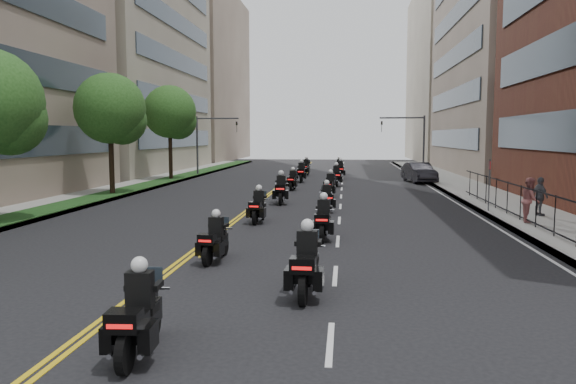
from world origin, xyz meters
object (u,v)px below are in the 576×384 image
Objects in this scene: motorcycle_11 at (340,170)px; motorcycle_5 at (327,199)px; motorcycle_3 at (323,221)px; motorcycle_12 at (306,168)px; parked_sedan at (419,172)px; motorcycle_13 at (339,167)px; pedestrian_b at (530,200)px; pedestrian_c at (540,196)px; motorcycle_9 at (336,177)px; motorcycle_6 at (281,191)px; motorcycle_10 at (301,173)px; motorcycle_7 at (330,186)px; motorcycle_2 at (215,241)px; motorcycle_8 at (293,181)px; motorcycle_4 at (258,208)px; motorcycle_0 at (138,318)px; motorcycle_1 at (307,266)px.

motorcycle_5 is at bearing -92.49° from motorcycle_11.
motorcycle_5 is (-0.12, 7.49, -0.05)m from motorcycle_3.
motorcycle_12 is 11.88m from parked_sedan.
pedestrian_b is at bearing -77.85° from motorcycle_13.
pedestrian_b is at bearing -95.13° from parked_sedan.
motorcycle_9 is at bearing 13.37° from pedestrian_c.
motorcycle_6 reaches higher than parked_sedan.
motorcycle_5 is 14.47m from motorcycle_9.
motorcycle_3 is at bearing -85.11° from motorcycle_10.
pedestrian_c reaches higher than motorcycle_3.
motorcycle_7 is at bearing 49.96° from motorcycle_6.
motorcycle_9 is at bearing -92.32° from motorcycle_13.
motorcycle_9 is 14.88m from motorcycle_13.
pedestrian_c reaches higher than motorcycle_13.
parked_sedan is at bearing -60.88° from motorcycle_13.
motorcycle_2 is at bearing -100.44° from motorcycle_9.
motorcycle_9 is (0.26, 7.74, 0.03)m from motorcycle_7.
motorcycle_11 reaches higher than motorcycle_13.
motorcycle_6 is at bearing 73.37° from pedestrian_b.
motorcycle_8 is at bearing 51.62° from pedestrian_b.
motorcycle_4 is at bearing -86.78° from motorcycle_8.
motorcycle_1 reaches higher than motorcycle_0.
motorcycle_9 is at bearing 52.23° from motorcycle_8.
motorcycle_2 is 0.87× the size of motorcycle_9.
pedestrian_b reaches higher than motorcycle_13.
motorcycle_2 is 0.98× the size of motorcycle_8.
motorcycle_13 is (3.25, 40.76, 0.04)m from motorcycle_2.
motorcycle_10 is (-2.69, 32.62, 0.01)m from motorcycle_1.
motorcycle_10 is at bearing 86.23° from motorcycle_6.
motorcycle_1 is 14.82m from motorcycle_5.
motorcycle_5 is at bearing 81.90° from pedestrian_b.
motorcycle_2 is at bearing 137.91° from pedestrian_b.
motorcycle_11 is (0.45, 36.83, -0.00)m from motorcycle_1.
motorcycle_12 reaches higher than motorcycle_5.
pedestrian_c is (12.38, -4.50, 0.30)m from motorcycle_6.
motorcycle_1 is 1.13× the size of motorcycle_8.
motorcycle_2 is at bearing -118.02° from parked_sedan.
pedestrian_c is at bearing 50.72° from motorcycle_0.
motorcycle_6 is at bearing -91.35° from motorcycle_10.
motorcycle_3 reaches higher than motorcycle_2.
motorcycle_13 is at bearing 91.36° from motorcycle_2.
motorcycle_12 reaches higher than motorcycle_4.
motorcycle_8 is at bearing -134.74° from motorcycle_9.
motorcycle_8 is 17.63m from pedestrian_c.
motorcycle_12 reaches higher than motorcycle_13.
motorcycle_3 is 33.05m from motorcycle_12.
motorcycle_5 is 25.59m from motorcycle_12.
pedestrian_c is at bearing -91.61° from parked_sedan.
motorcycle_12 is 1.30× the size of pedestrian_b.
motorcycle_1 is at bearing -111.41° from parked_sedan.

